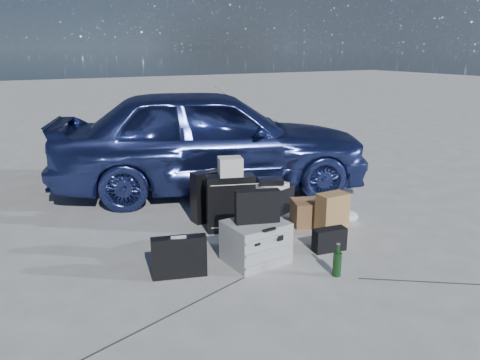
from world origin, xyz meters
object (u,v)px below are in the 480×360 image
at_px(duffel_bag, 269,202).
at_px(green_bottle, 337,260).
at_px(briefcase, 179,257).
at_px(suitcase_left, 211,196).
at_px(pelican_case, 256,242).
at_px(suitcase_right, 231,203).
at_px(car, 211,139).
at_px(cardboard_box, 309,212).

relative_size(duffel_bag, green_bottle, 2.24).
distance_m(briefcase, green_bottle, 1.44).
bearing_deg(suitcase_left, pelican_case, -99.81).
bearing_deg(pelican_case, suitcase_right, 75.01).
xyz_separation_m(suitcase_left, suitcase_right, (0.05, -0.42, 0.02)).
distance_m(suitcase_right, green_bottle, 1.51).
height_order(car, pelican_case, car).
bearing_deg(cardboard_box, pelican_case, -152.39).
bearing_deg(duffel_bag, suitcase_right, 174.95).
bearing_deg(suitcase_left, green_bottle, -83.17).
bearing_deg(suitcase_left, briefcase, -131.35).
bearing_deg(cardboard_box, briefcase, -164.70).
xyz_separation_m(pelican_case, green_bottle, (0.50, -0.63, -0.05)).
distance_m(briefcase, cardboard_box, 1.91).
xyz_separation_m(cardboard_box, green_bottle, (-0.57, -1.19, 0.01)).
height_order(suitcase_right, duffel_bag, suitcase_right).
bearing_deg(briefcase, suitcase_right, 56.39).
height_order(car, green_bottle, car).
distance_m(car, briefcase, 2.81).
bearing_deg(suitcase_right, cardboard_box, 1.93).
height_order(briefcase, cardboard_box, briefcase).
height_order(pelican_case, cardboard_box, pelican_case).
distance_m(suitcase_left, suitcase_right, 0.42).
bearing_deg(duffel_bag, suitcase_left, 140.87).
xyz_separation_m(suitcase_left, green_bottle, (0.39, -1.88, -0.15)).
xyz_separation_m(suitcase_right, cardboard_box, (0.91, -0.27, -0.18)).
bearing_deg(suitcase_left, duffel_bag, -20.46).
height_order(briefcase, suitcase_right, suitcase_right).
xyz_separation_m(car, green_bottle, (-0.17, -3.03, -0.60)).
relative_size(briefcase, duffel_bag, 0.71).
bearing_deg(car, briefcase, 167.81).
relative_size(car, briefcase, 8.92).
relative_size(car, cardboard_box, 11.46).
relative_size(suitcase_right, cardboard_box, 1.68).
height_order(pelican_case, briefcase, pelican_case).
height_order(briefcase, green_bottle, briefcase).
height_order(duffel_bag, green_bottle, duffel_bag).
height_order(suitcase_left, duffel_bag, suitcase_left).
xyz_separation_m(briefcase, duffel_bag, (1.59, 1.00, -0.02)).
distance_m(briefcase, duffel_bag, 1.88).
bearing_deg(green_bottle, duffel_bag, 79.23).
height_order(suitcase_left, suitcase_right, suitcase_right).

